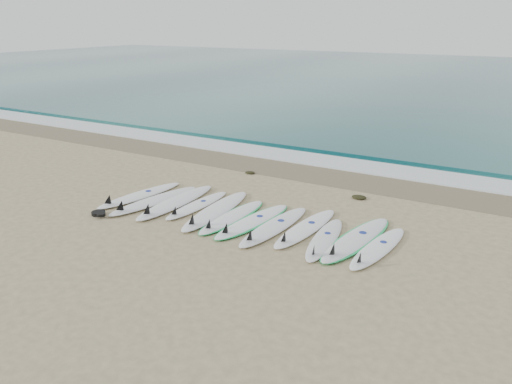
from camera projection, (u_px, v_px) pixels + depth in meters
The scene contains 20 objects.
ground at pixel (245, 220), 11.39m from camera, with size 120.00×120.00×0.00m, color tan.
ocean at pixel (466, 79), 37.95m from camera, with size 120.00×55.00×0.03m, color #1C5B5C.
wet_sand_band at pixel (317, 174), 14.74m from camera, with size 120.00×1.80×0.01m, color #6F6349.
foam_band at pixel (335, 162), 15.88m from camera, with size 120.00×1.40×0.04m, color silver.
wave_crest at pixel (351, 151), 17.09m from camera, with size 120.00×1.00×0.10m, color #1C5B5C.
surfboard_0 at pixel (138, 195), 12.80m from camera, with size 0.95×2.68×0.34m.
surfboard_1 at pixel (152, 201), 12.40m from camera, with size 1.01×2.81×0.35m.
surfboard_2 at pixel (174, 202), 12.29m from camera, with size 0.63×2.90×0.37m.
surfboard_3 at pixel (196, 205), 12.12m from camera, with size 0.55×2.32×0.30m.
surfboard_4 at pixel (215, 211), 11.75m from camera, with size 0.84×2.95×0.37m.
surfboard_5 at pixel (232, 217), 11.43m from camera, with size 0.67×2.49×0.31m.
surfboard_6 at pixel (252, 221), 11.17m from camera, with size 0.94×2.64×0.33m.
surfboard_7 at pixel (273, 227), 10.86m from camera, with size 0.70×2.70×0.34m.
surfboard_8 at pixel (305, 228), 10.77m from camera, with size 0.70×2.60×0.33m.
surfboard_9 at pixel (324, 240), 10.24m from camera, with size 0.79×2.36×0.30m.
surfboard_10 at pixel (356, 239), 10.25m from camera, with size 1.02×2.86×0.36m.
surfboard_11 at pixel (377, 248), 9.85m from camera, with size 0.76×2.43×0.31m.
seaweed_near at pixel (250, 173), 14.80m from camera, with size 0.31×0.24×0.06m, color black.
seaweed_far at pixel (359, 197), 12.73m from camera, with size 0.38×0.30×0.07m, color black.
leash_coil at pixel (99, 213), 11.63m from camera, with size 0.46×0.36×0.11m.
Camera 1 is at (5.51, -9.00, 4.33)m, focal length 35.00 mm.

